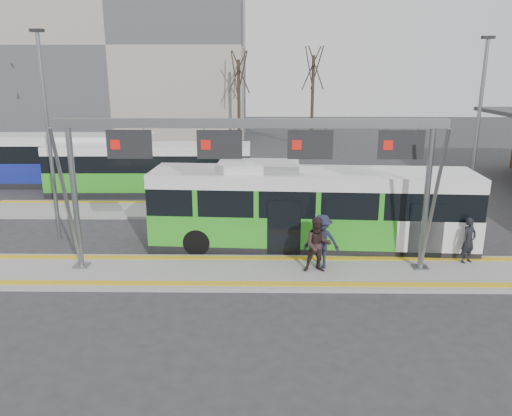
{
  "coord_description": "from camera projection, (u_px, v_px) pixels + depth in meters",
  "views": [
    {
      "loc": [
        -0.08,
        -16.14,
        6.9
      ],
      "look_at": [
        -0.33,
        3.0,
        1.57
      ],
      "focal_mm": 35.0,
      "sensor_mm": 36.0,
      "label": 1
    }
  ],
  "objects": [
    {
      "name": "gantry",
      "position": [
        254.0,
        151.0,
        16.5
      ],
      "size": [
        13.0,
        1.68,
        5.2
      ],
      "color": "slate",
      "rests_on": "platform_main"
    },
    {
      "name": "tactile_main",
      "position": [
        264.0,
        270.0,
        17.36
      ],
      "size": [
        22.0,
        2.65,
        0.02
      ],
      "color": "gold",
      "rests_on": "platform_main"
    },
    {
      "name": "passenger_a",
      "position": [
        469.0,
        240.0,
        17.89
      ],
      "size": [
        0.73,
        0.65,
        1.67
      ],
      "primitive_type": "imported",
      "rotation": [
        0.0,
        0.0,
        0.51
      ],
      "color": "black",
      "rests_on": "platform_main"
    },
    {
      "name": "apartment_block",
      "position": [
        123.0,
        45.0,
        49.77
      ],
      "size": [
        24.5,
        12.5,
        18.4
      ],
      "color": "#9F9584",
      "rests_on": "ground"
    },
    {
      "name": "tree_mid",
      "position": [
        313.0,
        69.0,
        43.44
      ],
      "size": [
        1.4,
        1.4,
        9.16
      ],
      "color": "#382B21",
      "rests_on": "ground"
    },
    {
      "name": "passenger_b",
      "position": [
        318.0,
        245.0,
        17.03
      ],
      "size": [
        0.97,
        0.77,
        1.93
      ],
      "primitive_type": "imported",
      "rotation": [
        0.0,
        0.0,
        0.05
      ],
      "color": "#2C1E1D",
      "rests_on": "platform_main"
    },
    {
      "name": "tree_far",
      "position": [
        22.0,
        81.0,
        45.62
      ],
      "size": [
        1.4,
        1.4,
        7.69
      ],
      "color": "#382B21",
      "rests_on": "ground"
    },
    {
      "name": "ground",
      "position": [
        264.0,
        274.0,
        17.4
      ],
      "size": [
        120.0,
        120.0,
        0.0
      ],
      "primitive_type": "plane",
      "color": "#2D2D30",
      "rests_on": "ground"
    },
    {
      "name": "hero_bus",
      "position": [
        310.0,
        209.0,
        19.67
      ],
      "size": [
        12.61,
        3.37,
        3.43
      ],
      "rotation": [
        0.0,
        0.0,
        -0.06
      ],
      "color": "black",
      "rests_on": "ground"
    },
    {
      "name": "lamp_east",
      "position": [
        477.0,
        131.0,
        21.46
      ],
      "size": [
        0.5,
        0.25,
        8.23
      ],
      "color": "slate",
      "rests_on": "ground"
    },
    {
      "name": "passenger_c",
      "position": [
        322.0,
        241.0,
        17.38
      ],
      "size": [
        1.35,
        0.91,
        1.93
      ],
      "primitive_type": "imported",
      "rotation": [
        0.0,
        0.0,
        -0.16
      ],
      "color": "#1C1F33",
      "rests_on": "platform_main"
    },
    {
      "name": "lamp_west",
      "position": [
        48.0,
        133.0,
        19.9
      ],
      "size": [
        0.5,
        0.25,
        8.38
      ],
      "color": "slate",
      "rests_on": "ground"
    },
    {
      "name": "platform_second",
      "position": [
        185.0,
        210.0,
        25.14
      ],
      "size": [
        20.0,
        3.0,
        0.15
      ],
      "primitive_type": "cube",
      "color": "gray",
      "rests_on": "ground"
    },
    {
      "name": "tactile_second",
      "position": [
        188.0,
        202.0,
        26.22
      ],
      "size": [
        20.0,
        0.35,
        0.02
      ],
      "color": "gold",
      "rests_on": "platform_second"
    },
    {
      "name": "platform_main",
      "position": [
        264.0,
        272.0,
        17.38
      ],
      "size": [
        22.0,
        3.0,
        0.15
      ],
      "primitive_type": "cube",
      "color": "gray",
      "rests_on": "ground"
    },
    {
      "name": "tree_left",
      "position": [
        239.0,
        73.0,
        42.6
      ],
      "size": [
        1.4,
        1.4,
        8.72
      ],
      "color": "#382B21",
      "rests_on": "ground"
    },
    {
      "name": "bg_bus_green",
      "position": [
        150.0,
        170.0,
        28.34
      ],
      "size": [
        11.42,
        2.61,
        2.85
      ],
      "rotation": [
        0.0,
        0.0,
        0.02
      ],
      "color": "black",
      "rests_on": "ground"
    },
    {
      "name": "bg_bus_blue",
      "position": [
        56.0,
        160.0,
        30.49
      ],
      "size": [
        11.91,
        2.84,
        3.09
      ],
      "rotation": [
        0.0,
        0.0,
        0.02
      ],
      "color": "black",
      "rests_on": "ground"
    }
  ]
}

